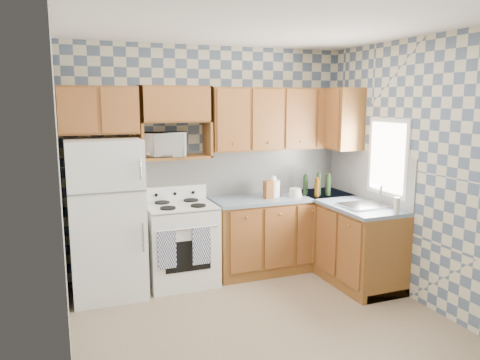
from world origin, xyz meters
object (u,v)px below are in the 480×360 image
stove_body (181,245)px  electric_kettle (273,188)px  microwave (165,144)px  refrigerator (106,218)px

stove_body → electric_kettle: (1.16, 0.02, 0.57)m
microwave → refrigerator: bearing=-144.7°
refrigerator → electric_kettle: bearing=1.3°
stove_body → microwave: 1.15m
refrigerator → electric_kettle: size_ratio=8.41×
refrigerator → electric_kettle: 1.98m
stove_body → microwave: microwave is taller
stove_body → electric_kettle: size_ratio=4.50×
stove_body → electric_kettle: 1.30m
stove_body → microwave: (-0.11, 0.18, 1.13)m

